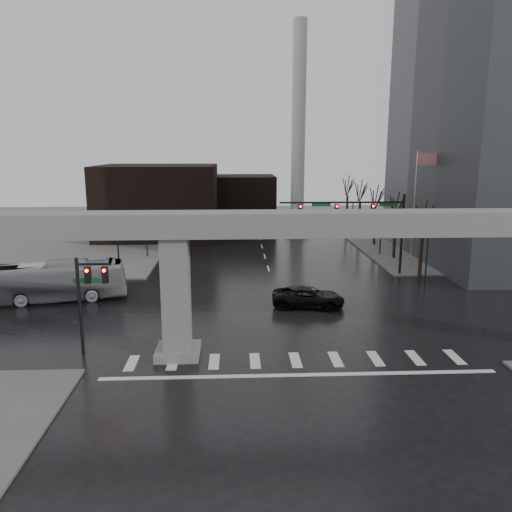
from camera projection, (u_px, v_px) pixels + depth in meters
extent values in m
plane|color=black|center=(293.00, 353.00, 30.45)|extent=(160.00, 160.00, 0.00)
cube|color=slate|center=(455.00, 241.00, 66.74)|extent=(28.00, 36.00, 0.15)
cube|color=slate|center=(60.00, 245.00, 64.43)|extent=(28.00, 36.00, 0.15)
cube|color=gray|center=(296.00, 224.00, 28.76)|extent=(48.00, 2.20, 1.40)
cube|color=gray|center=(176.00, 297.00, 29.37)|extent=(1.60, 1.60, 7.30)
cube|color=gray|center=(178.00, 351.00, 30.09)|extent=(2.60, 2.60, 0.50)
cube|color=black|center=(159.00, 201.00, 69.78)|extent=(16.00, 14.00, 10.00)
cube|color=black|center=(243.00, 201.00, 80.29)|extent=(10.00, 10.00, 8.00)
cylinder|color=silver|center=(299.00, 129.00, 72.46)|extent=(2.00, 2.00, 30.00)
cylinder|color=gray|center=(297.00, 227.00, 75.51)|extent=(3.60, 3.60, 1.20)
cylinder|color=black|center=(402.00, 235.00, 48.53)|extent=(0.24, 0.24, 8.00)
cylinder|color=black|center=(342.00, 202.00, 47.59)|extent=(12.00, 0.18, 0.18)
cube|color=black|center=(373.00, 209.00, 47.86)|extent=(0.35, 0.30, 1.00)
cube|color=black|center=(337.00, 209.00, 47.70)|extent=(0.35, 0.30, 1.00)
cube|color=black|center=(300.00, 209.00, 47.55)|extent=(0.35, 0.30, 1.00)
sphere|color=#FF0C05|center=(373.00, 206.00, 47.62)|extent=(0.20, 0.20, 0.20)
cube|color=#0B4E1A|center=(388.00, 204.00, 47.83)|extent=(1.80, 0.05, 0.35)
cube|color=#0B4E1A|center=(321.00, 205.00, 47.54)|extent=(1.80, 0.05, 0.35)
cylinder|color=black|center=(80.00, 307.00, 29.74)|extent=(0.20, 0.20, 6.00)
cylinder|color=black|center=(94.00, 264.00, 29.23)|extent=(2.00, 0.14, 0.14)
cube|color=black|center=(88.00, 275.00, 29.35)|extent=(0.35, 0.30, 1.00)
cube|color=black|center=(105.00, 275.00, 29.40)|extent=(0.35, 0.30, 1.00)
cube|color=#0B4E1A|center=(86.00, 281.00, 29.42)|extent=(1.60, 0.05, 0.30)
cylinder|color=silver|center=(414.00, 210.00, 51.33)|extent=(0.12, 0.12, 12.00)
cube|color=red|center=(427.00, 159.00, 50.28)|extent=(2.00, 0.03, 1.20)
cylinder|color=black|center=(426.00, 262.00, 44.22)|extent=(0.14, 0.14, 4.80)
cube|color=black|center=(428.00, 236.00, 43.72)|extent=(0.90, 0.06, 0.06)
sphere|color=silver|center=(423.00, 234.00, 43.66)|extent=(0.32, 0.32, 0.32)
sphere|color=silver|center=(434.00, 233.00, 43.70)|extent=(0.32, 0.32, 0.32)
cylinder|color=black|center=(381.00, 235.00, 57.89)|extent=(0.14, 0.14, 4.80)
cube|color=black|center=(382.00, 215.00, 57.39)|extent=(0.90, 0.06, 0.06)
sphere|color=silver|center=(378.00, 213.00, 57.33)|extent=(0.32, 0.32, 0.32)
sphere|color=silver|center=(386.00, 213.00, 57.37)|extent=(0.32, 0.32, 0.32)
cylinder|color=black|center=(352.00, 218.00, 71.55)|extent=(0.14, 0.14, 4.80)
cube|color=black|center=(353.00, 202.00, 71.06)|extent=(0.90, 0.06, 0.06)
sphere|color=silver|center=(350.00, 201.00, 71.00)|extent=(0.32, 0.32, 0.32)
sphere|color=silver|center=(356.00, 201.00, 71.04)|extent=(0.32, 0.32, 0.32)
cylinder|color=black|center=(119.00, 265.00, 43.01)|extent=(0.14, 0.14, 4.80)
cube|color=black|center=(117.00, 238.00, 42.52)|extent=(0.90, 0.06, 0.06)
sphere|color=silver|center=(112.00, 236.00, 42.46)|extent=(0.32, 0.32, 0.32)
sphere|color=silver|center=(123.00, 236.00, 42.50)|extent=(0.32, 0.32, 0.32)
cylinder|color=black|center=(146.00, 237.00, 56.68)|extent=(0.14, 0.14, 4.80)
cube|color=black|center=(146.00, 216.00, 56.19)|extent=(0.90, 0.06, 0.06)
sphere|color=silver|center=(141.00, 215.00, 56.12)|extent=(0.32, 0.32, 0.32)
sphere|color=silver|center=(149.00, 215.00, 56.16)|extent=(0.32, 0.32, 0.32)
cylinder|color=black|center=(163.00, 220.00, 70.35)|extent=(0.14, 0.14, 4.80)
cube|color=black|center=(163.00, 203.00, 69.86)|extent=(0.90, 0.06, 0.06)
sphere|color=silver|center=(159.00, 202.00, 69.79)|extent=(0.32, 0.32, 0.32)
sphere|color=silver|center=(166.00, 202.00, 69.83)|extent=(0.32, 0.32, 0.32)
cylinder|color=black|center=(421.00, 254.00, 48.19)|extent=(0.34, 0.34, 4.55)
cylinder|color=black|center=(424.00, 215.00, 47.40)|extent=(0.12, 1.52, 2.98)
cylinder|color=black|center=(428.00, 217.00, 47.72)|extent=(0.83, 1.14, 2.51)
cylinder|color=black|center=(395.00, 239.00, 55.99)|extent=(0.34, 0.34, 4.66)
cylinder|color=black|center=(397.00, 205.00, 55.18)|extent=(0.12, 1.55, 3.05)
cylinder|color=black|center=(400.00, 206.00, 55.50)|extent=(0.85, 1.16, 2.57)
cylinder|color=black|center=(375.00, 227.00, 63.79)|extent=(0.34, 0.34, 4.76)
cylinder|color=black|center=(376.00, 197.00, 62.97)|extent=(0.12, 1.59, 3.11)
cylinder|color=black|center=(380.00, 198.00, 63.28)|extent=(0.86, 1.18, 2.62)
cylinder|color=black|center=(359.00, 218.00, 71.59)|extent=(0.34, 0.34, 4.87)
cylinder|color=black|center=(361.00, 190.00, 70.75)|extent=(0.12, 1.62, 3.18)
cylinder|color=black|center=(364.00, 192.00, 71.07)|extent=(0.88, 1.20, 2.68)
cylinder|color=black|center=(347.00, 211.00, 79.39)|extent=(0.34, 0.34, 4.97)
cylinder|color=black|center=(348.00, 185.00, 78.53)|extent=(0.12, 1.65, 3.25)
cylinder|color=black|center=(351.00, 187.00, 78.85)|extent=(0.89, 1.23, 2.74)
imported|color=black|center=(308.00, 297.00, 39.25)|extent=(5.99, 3.41, 1.58)
imported|color=#96979B|center=(53.00, 281.00, 40.68)|extent=(11.97, 4.94, 3.25)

